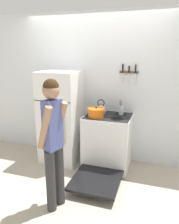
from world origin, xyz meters
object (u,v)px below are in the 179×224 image
object	(u,v)px
refrigerator	(61,117)
person	(53,138)
utensil_jar	(121,110)
tea_kettle	(101,109)
stove_range	(107,142)
dutch_oven_pot	(96,113)

from	to	relation	value
refrigerator	person	xyz separation A→B (m)	(0.47, -1.20, 0.13)
utensil_jar	person	xyz separation A→B (m)	(-0.56, -1.33, -0.05)
person	refrigerator	bearing A→B (deg)	38.44
refrigerator	utensil_jar	xyz separation A→B (m)	(1.02, 0.13, 0.18)
utensil_jar	person	bearing A→B (deg)	-112.69
utensil_jar	person	size ratio (longest dim) A/B	0.16
tea_kettle	utensil_jar	xyz separation A→B (m)	(0.34, 0.01, 0.00)
refrigerator	person	world-z (taller)	person
refrigerator	utensil_jar	size ratio (longest dim) A/B	6.03
tea_kettle	refrigerator	bearing A→B (deg)	-169.26
refrigerator	stove_range	size ratio (longest dim) A/B	1.19
stove_range	dutch_oven_pot	xyz separation A→B (m)	(-0.17, -0.09, 0.52)
dutch_oven_pot	person	world-z (taller)	person
stove_range	dutch_oven_pot	bearing A→B (deg)	-152.75
refrigerator	tea_kettle	size ratio (longest dim) A/B	6.71
tea_kettle	utensil_jar	distance (m)	0.34
stove_range	tea_kettle	distance (m)	0.57
person	dutch_oven_pot	bearing A→B (deg)	6.49
stove_range	utensil_jar	size ratio (longest dim) A/B	5.08
refrigerator	tea_kettle	bearing A→B (deg)	10.74
stove_range	person	xyz separation A→B (m)	(-0.37, -1.16, 0.48)
person	stove_range	bearing A→B (deg)	-0.53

